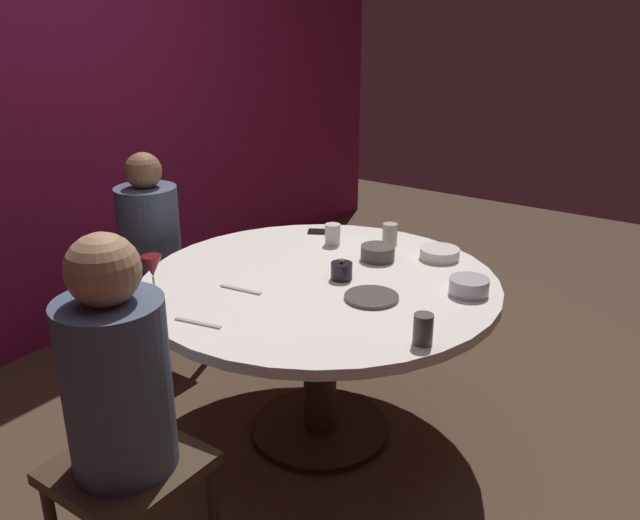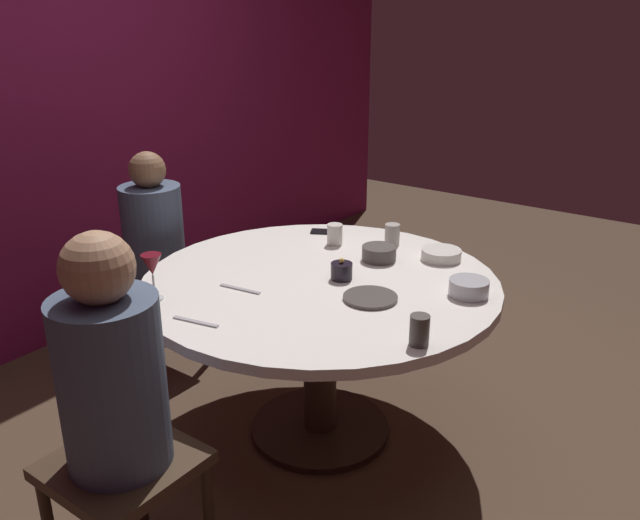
% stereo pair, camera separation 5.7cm
% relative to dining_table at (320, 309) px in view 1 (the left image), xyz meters
% --- Properties ---
extents(ground_plane, '(8.00, 8.00, 0.00)m').
position_rel_dining_table_xyz_m(ground_plane, '(0.00, 0.00, -0.58)').
color(ground_plane, '#4C3828').
extents(back_wall, '(6.00, 0.10, 2.60)m').
position_rel_dining_table_xyz_m(back_wall, '(0.00, 1.72, 0.72)').
color(back_wall, maroon).
rests_on(back_wall, ground).
extents(dining_table, '(1.43, 1.43, 0.72)m').
position_rel_dining_table_xyz_m(dining_table, '(0.00, 0.00, 0.00)').
color(dining_table, white).
rests_on(dining_table, ground).
extents(seated_diner_left, '(0.40, 0.40, 1.19)m').
position_rel_dining_table_xyz_m(seated_diner_left, '(-1.00, 0.00, 0.15)').
color(seated_diner_left, '#3F2D1E').
rests_on(seated_diner_left, ground).
extents(seated_diner_back, '(0.40, 0.40, 1.11)m').
position_rel_dining_table_xyz_m(seated_diner_back, '(0.00, 1.00, 0.10)').
color(seated_diner_back, '#3F2D1E').
rests_on(seated_diner_back, ground).
extents(candle_holder, '(0.09, 0.09, 0.09)m').
position_rel_dining_table_xyz_m(candle_holder, '(0.05, -0.07, 0.17)').
color(candle_holder, black).
rests_on(candle_holder, dining_table).
extents(wine_glass, '(0.08, 0.08, 0.18)m').
position_rel_dining_table_xyz_m(wine_glass, '(-0.52, 0.38, 0.26)').
color(wine_glass, silver).
rests_on(wine_glass, dining_table).
extents(dinner_plate, '(0.20, 0.20, 0.01)m').
position_rel_dining_table_xyz_m(dinner_plate, '(-0.05, -0.27, 0.14)').
color(dinner_plate, '#4C4742').
rests_on(dinner_plate, dining_table).
extents(cell_phone, '(0.13, 0.16, 0.01)m').
position_rel_dining_table_xyz_m(cell_phone, '(0.49, 0.32, 0.14)').
color(cell_phone, black).
rests_on(cell_phone, dining_table).
extents(bowl_serving_large, '(0.15, 0.15, 0.06)m').
position_rel_dining_table_xyz_m(bowl_serving_large, '(0.20, -0.55, 0.17)').
color(bowl_serving_large, '#B7B7BC').
rests_on(bowl_serving_large, dining_table).
extents(bowl_salad_center, '(0.15, 0.15, 0.06)m').
position_rel_dining_table_xyz_m(bowl_salad_center, '(0.32, -0.08, 0.17)').
color(bowl_salad_center, '#4C4742').
rests_on(bowl_salad_center, dining_table).
extents(bowl_small_white, '(0.17, 0.17, 0.05)m').
position_rel_dining_table_xyz_m(bowl_small_white, '(0.48, -0.29, 0.16)').
color(bowl_small_white, silver).
rests_on(bowl_small_white, dining_table).
extents(cup_near_candle, '(0.06, 0.06, 0.10)m').
position_rel_dining_table_xyz_m(cup_near_candle, '(-0.26, -0.58, 0.19)').
color(cup_near_candle, '#4C4742').
rests_on(cup_near_candle, dining_table).
extents(cup_by_left_diner, '(0.07, 0.07, 0.10)m').
position_rel_dining_table_xyz_m(cup_by_left_diner, '(0.37, 0.19, 0.18)').
color(cup_by_left_diner, silver).
rests_on(cup_by_left_diner, dining_table).
extents(cup_by_right_diner, '(0.07, 0.07, 0.10)m').
position_rel_dining_table_xyz_m(cup_by_right_diner, '(0.52, -0.02, 0.18)').
color(cup_by_right_diner, '#B2ADA3').
rests_on(cup_by_right_diner, dining_table).
extents(fork_near_plate, '(0.05, 0.18, 0.01)m').
position_rel_dining_table_xyz_m(fork_near_plate, '(-0.57, 0.11, 0.14)').
color(fork_near_plate, '#B7B7BC').
rests_on(fork_near_plate, dining_table).
extents(knife_near_plate, '(0.04, 0.18, 0.01)m').
position_rel_dining_table_xyz_m(knife_near_plate, '(-0.27, 0.18, 0.14)').
color(knife_near_plate, '#B7B7BC').
rests_on(knife_near_plate, dining_table).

